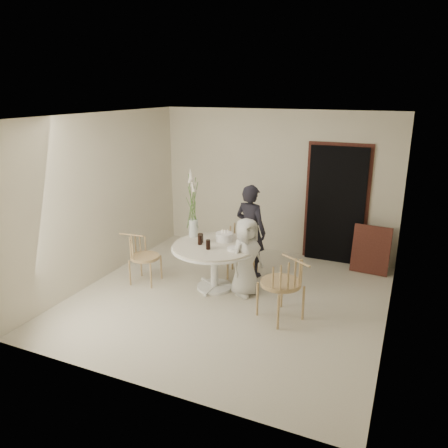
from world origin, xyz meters
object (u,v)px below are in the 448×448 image
at_px(chair_far, 244,239).
at_px(chair_right, 288,280).
at_px(birthday_cake, 224,237).
at_px(girl, 251,231).
at_px(boy, 246,257).
at_px(flower_vase, 193,209).
at_px(table, 214,252).
at_px(chair_left, 138,251).

height_order(chair_far, chair_right, chair_right).
height_order(chair_far, birthday_cake, chair_far).
bearing_deg(girl, boy, 121.20).
height_order(chair_right, girl, girl).
xyz_separation_m(girl, flower_vase, (-0.82, -0.48, 0.41)).
bearing_deg(chair_right, table, -80.16).
xyz_separation_m(chair_far, girl, (0.12, -0.04, 0.17)).
height_order(table, chair_far, chair_far).
relative_size(chair_left, boy, 0.67).
height_order(girl, boy, girl).
xyz_separation_m(table, flower_vase, (-0.49, 0.25, 0.58)).
distance_m(girl, birthday_cake, 0.55).
distance_m(girl, flower_vase, 1.04).
height_order(chair_right, birthday_cake, chair_right).
relative_size(chair_right, chair_left, 1.19).
relative_size(girl, birthday_cake, 5.77).
xyz_separation_m(table, girl, (0.33, 0.73, 0.17)).
relative_size(chair_far, birthday_cake, 3.46).
height_order(table, chair_left, chair_left).
bearing_deg(girl, birthday_cake, 76.97).
bearing_deg(girl, flower_vase, 46.07).
xyz_separation_m(table, boy, (0.53, 0.01, -0.01)).
bearing_deg(chair_left, girl, -63.53).
distance_m(boy, birthday_cake, 0.56).
distance_m(chair_far, chair_left, 1.77).
relative_size(chair_far, chair_right, 0.97).
bearing_deg(table, boy, 0.70).
height_order(girl, birthday_cake, girl).
bearing_deg(birthday_cake, boy, -27.10).
distance_m(chair_right, girl, 1.65).
distance_m(table, chair_left, 1.27).
relative_size(girl, flower_vase, 1.39).
bearing_deg(table, girl, 65.95).
bearing_deg(flower_vase, chair_left, -145.93).
bearing_deg(flower_vase, birthday_cake, -0.20).
relative_size(chair_right, flower_vase, 0.86).
bearing_deg(boy, chair_right, -101.82).
distance_m(table, boy, 0.53).
distance_m(table, flower_vase, 0.80).
distance_m(chair_right, flower_vase, 2.08).
height_order(chair_far, chair_left, chair_far).
bearing_deg(chair_right, boy, -92.56).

